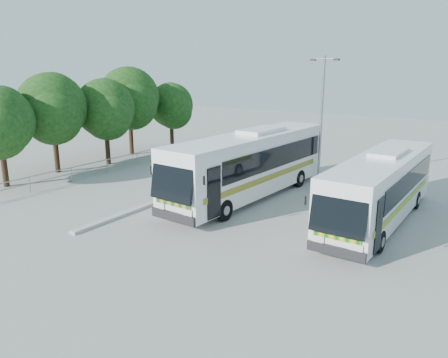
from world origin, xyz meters
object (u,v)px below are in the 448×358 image
Objects in this scene: tree_far_b at (53,108)px; lamppost at (322,114)px; tree_far_c at (106,108)px; tree_far_e at (172,105)px; coach_main at (251,163)px; coach_adjacent at (380,187)px; tree_far_d at (130,97)px.

lamppost reaches higher than tree_far_b.
tree_far_c reaches higher than tree_far_e.
tree_far_e reaches higher than coach_main.
tree_far_b is 1.07× the size of tree_far_c.
lamppost reaches higher than coach_adjacent.
tree_far_e reaches higher than coach_adjacent.
tree_far_e is (0.39, 12.10, -0.68)m from tree_far_b.
coach_adjacent is 8.19m from lamppost.
coach_adjacent is at bearing -14.04° from tree_far_d.
tree_far_e is at bearing 148.54° from coach_main.
coach_main is 1.14× the size of coach_adjacent.
coach_adjacent is at bearing 5.53° from tree_far_b.
tree_far_b is 21.97m from coach_adjacent.
tree_far_d is 1.24× the size of tree_far_e.
lamppost is (16.39, 7.76, -0.17)m from tree_far_b.
tree_far_d reaches higher than tree_far_b.
tree_far_c is 21.02m from coach_adjacent.
tree_far_d is at bearing 166.97° from coach_adjacent.
lamppost is at bearing 0.55° from tree_far_d.
tree_far_b is at bearing -91.83° from tree_far_e.
tree_far_d is 22.87m from coach_adjacent.
tree_far_b is 0.95× the size of tree_far_d.
lamppost is (15.49, 3.86, 0.14)m from tree_far_c.
tree_far_b reaches higher than coach_main.
tree_far_c is 3.93m from tree_far_d.
lamppost is at bearing 13.99° from tree_far_c.
tree_far_c is 0.81× the size of lamppost.
lamppost is (1.98, 5.43, 2.40)m from coach_main.
tree_far_c is 1.10× the size of tree_far_e.
coach_main is at bearing -101.85° from lamppost.
tree_far_e is at bearing 81.37° from tree_far_d.
tree_far_c is at bearing -72.17° from tree_far_d.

